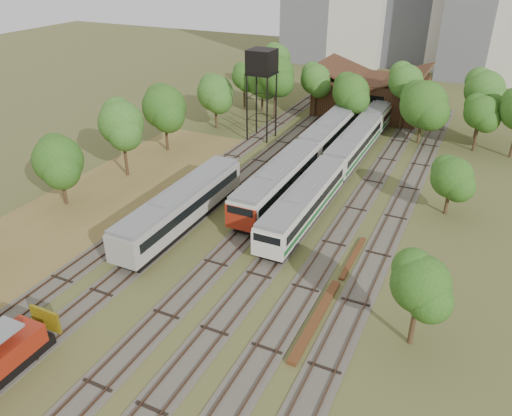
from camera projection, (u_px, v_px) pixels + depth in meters
The scene contains 14 objects.
ground at pixel (164, 352), 32.79m from camera, with size 240.00×240.00×0.00m, color #475123.
dry_grass_patch at pixel (52, 235), 46.00m from camera, with size 14.00×60.00×0.04m, color brown.
tracks at pixel (294, 196), 52.96m from camera, with size 24.60×80.00×0.19m.
railcar_red_set at pixel (307, 154), 58.31m from camera, with size 3.09×34.58×3.82m.
railcar_green_set at pixel (354, 145), 61.39m from camera, with size 2.90×52.08×3.58m.
railcar_rear at pixel (366, 97), 80.07m from camera, with size 3.00×16.08×3.71m.
old_grey_coach at pixel (182, 206), 46.63m from camera, with size 3.03×18.00×3.74m.
water_tower at pixel (262, 64), 64.38m from camera, with size 3.44×3.44×11.90m.
rail_pile_near at pixel (316, 319), 35.46m from camera, with size 0.63×9.52×0.32m, color brown.
rail_pile_far at pixel (353, 258), 42.48m from camera, with size 0.43×6.89×0.22m, color brown.
maintenance_shed at pixel (371, 94), 78.03m from camera, with size 16.45×11.55×7.58m.
tree_band_left at pixel (134, 124), 56.48m from camera, with size 7.36×76.01×8.79m.
tree_band_far at pixel (367, 88), 69.46m from camera, with size 41.80×10.72×9.66m.
tree_band_right at pixel (461, 165), 48.83m from camera, with size 5.24×43.60×7.23m.
Camera 1 is at (16.02, -19.51, 23.76)m, focal length 35.00 mm.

